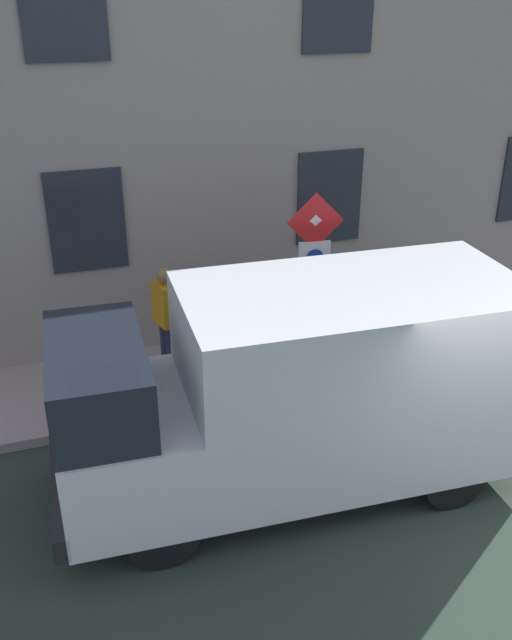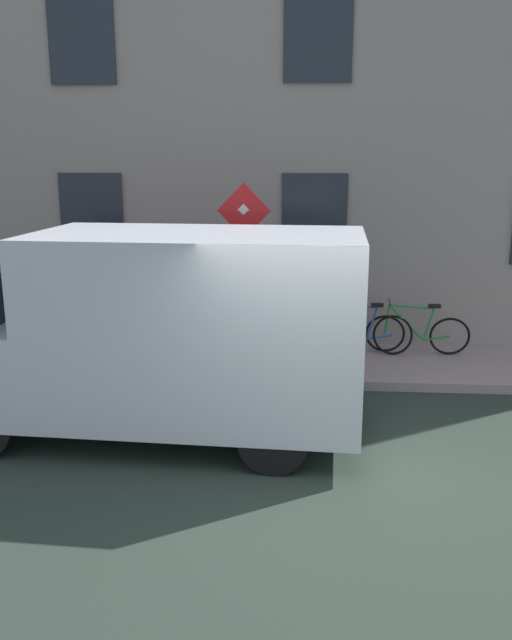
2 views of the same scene
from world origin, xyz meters
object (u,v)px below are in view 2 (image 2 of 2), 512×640
at_px(sign_post_stacked, 244,254).
at_px(bicycle_red, 305,331).
at_px(bicycle_green, 417,333).
at_px(delivery_van, 151,329).
at_px(pedestrian, 132,301).
at_px(bicycle_blue, 361,332).

bearing_deg(sign_post_stacked, bicycle_red, -35.25).
relative_size(bicycle_green, bicycle_red, 1.00).
height_order(sign_post_stacked, bicycle_red, sign_post_stacked).
relative_size(delivery_van, bicycle_red, 3.16).
distance_m(bicycle_red, pedestrian, 2.90).
bearing_deg(bicycle_blue, sign_post_stacked, 37.94).
xyz_separation_m(delivery_van, bicycle_blue, (3.20, -2.79, -0.82)).
relative_size(delivery_van, bicycle_green, 3.16).
height_order(bicycle_blue, bicycle_red, same).
bearing_deg(bicycle_red, delivery_van, 56.06).
bearing_deg(bicycle_green, delivery_van, 45.85).
distance_m(sign_post_stacked, bicycle_green, 3.38).
relative_size(sign_post_stacked, bicycle_red, 1.59).
height_order(sign_post_stacked, pedestrian, sign_post_stacked).
relative_size(sign_post_stacked, delivery_van, 0.50).
height_order(sign_post_stacked, bicycle_blue, sign_post_stacked).
relative_size(sign_post_stacked, bicycle_blue, 1.59).
xyz_separation_m(sign_post_stacked, pedestrian, (0.85, 1.91, -0.91)).
bearing_deg(pedestrian, bicycle_red, -6.33).
xyz_separation_m(sign_post_stacked, bicycle_green, (1.28, -2.76, -1.47)).
xyz_separation_m(bicycle_blue, pedestrian, (-0.44, 3.75, 0.56)).
height_order(delivery_van, bicycle_red, delivery_van).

